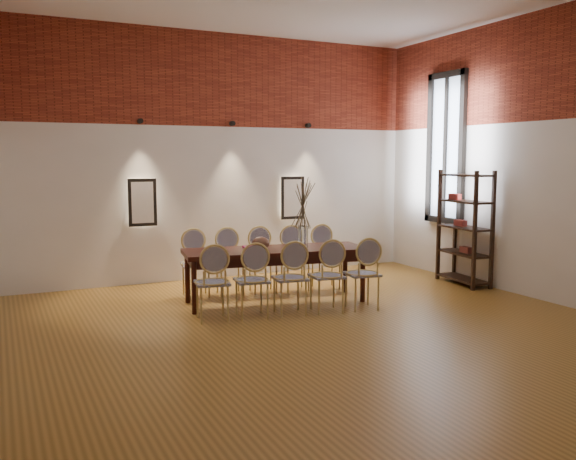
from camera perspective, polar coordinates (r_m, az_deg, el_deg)
name	(u,v)px	position (r m, az deg, el deg)	size (l,w,h in m)	color
floor	(321,330)	(7.21, 3.14, -9.31)	(7.00, 7.00, 0.02)	olive
wall_back	(219,157)	(10.19, -6.52, 6.78)	(7.00, 0.10, 4.00)	silver
wall_right	(548,157)	(9.19, 23.13, 6.30)	(0.10, 7.00, 4.00)	silver
brick_band_back	(219,80)	(10.20, -6.48, 13.82)	(7.00, 0.02, 1.50)	maroon
brick_band_right	(549,64)	(9.23, 23.20, 14.09)	(0.02, 7.00, 1.50)	maroon
niche_left	(142,202)	(9.76, -13.50, 2.53)	(0.36, 0.06, 0.66)	#FFEAC6
niche_right	(292,198)	(10.62, 0.36, 3.03)	(0.36, 0.06, 0.66)	#FFEAC6
spot_fixture_left	(140,121)	(9.73, -13.66, 9.88)	(0.08, 0.08, 0.10)	black
spot_fixture_mid	(232,123)	(10.15, -5.23, 9.90)	(0.08, 0.08, 0.10)	black
spot_fixture_right	(308,125)	(10.72, 1.90, 9.75)	(0.08, 0.08, 0.10)	black
window_glass	(446,148)	(10.56, 14.60, 7.41)	(0.02, 0.78, 2.38)	silver
window_frame	(445,148)	(10.55, 14.52, 7.42)	(0.08, 0.90, 2.50)	black
window_mullion	(445,148)	(10.55, 14.52, 7.42)	(0.06, 0.06, 2.40)	black
dining_table	(275,276)	(8.42, -1.18, -4.28)	(2.49, 0.80, 0.75)	#37100B
chair_near_a	(212,283)	(7.53, -7.12, -4.90)	(0.44, 0.44, 0.94)	tan
chair_near_b	(252,280)	(7.63, -3.41, -4.71)	(0.44, 0.44, 0.94)	tan
chair_near_c	(290,278)	(7.76, 0.18, -4.51)	(0.44, 0.44, 0.94)	tan
chair_near_d	(327,276)	(7.92, 3.64, -4.30)	(0.44, 0.44, 0.94)	tan
chair_near_e	(362,274)	(8.10, 6.95, -4.08)	(0.44, 0.44, 0.94)	tan
chair_far_a	(196,264)	(8.85, -8.62, -3.19)	(0.44, 0.44, 0.94)	tan
chair_far_b	(230,263)	(8.94, -5.45, -3.05)	(0.44, 0.44, 0.94)	tan
chair_far_c	(263,261)	(9.05, -2.35, -2.90)	(0.44, 0.44, 0.94)	tan
chair_far_d	(295,259)	(9.18, 0.66, -2.76)	(0.44, 0.44, 0.94)	tan
chair_far_e	(326,258)	(9.34, 3.58, -2.60)	(0.44, 0.44, 0.94)	tan
vase	(303,237)	(8.45, 1.41, -0.63)	(0.14, 0.14, 0.30)	silver
dried_branches	(303,204)	(8.40, 1.42, 2.41)	(0.50, 0.50, 0.70)	brown
bowl	(261,243)	(8.24, -2.56, -1.25)	(0.24, 0.24, 0.18)	brown
book	(253,247)	(8.43, -3.32, -1.59)	(0.26, 0.18, 0.03)	#921653
shelving_rack	(465,228)	(9.97, 16.20, 0.22)	(0.38, 1.00, 1.80)	black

